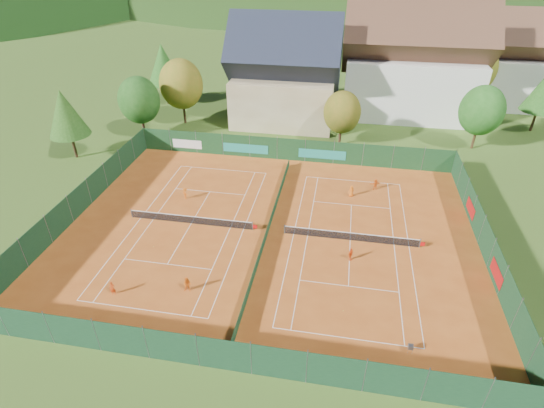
{
  "coord_description": "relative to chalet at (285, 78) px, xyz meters",
  "views": [
    {
      "loc": [
        6.28,
        -33.3,
        24.86
      ],
      "look_at": [
        0.0,
        2.0,
        2.0
      ],
      "focal_mm": 28.0,
      "sensor_mm": 36.0,
      "label": 1
    }
  ],
  "objects": [
    {
      "name": "fence_east",
      "position": [
        23.0,
        -29.95,
        -5.14
      ],
      "size": [
        0.09,
        32.0,
        3.0
      ],
      "color": "#14391F",
      "rests_on": "ground"
    },
    {
      "name": "tree_east_back",
      "position": [
        29.0,
        10.0,
        0.12
      ],
      "size": [
        7.15,
        7.15,
        10.86
      ],
      "color": "#462D19",
      "rests_on": "ground"
    },
    {
      "name": "player_right_near",
      "position": [
        11.04,
        -32.95,
        -5.96
      ],
      "size": [
        0.73,
        0.82,
        1.34
      ],
      "primitive_type": "imported",
      "rotation": [
        0.0,
        0.0,
        0.94
      ],
      "color": "#ED5615",
      "rests_on": "ground"
    },
    {
      "name": "court_markings_left",
      "position": [
        -5.0,
        -30.0,
        -6.61
      ],
      "size": [
        11.03,
        23.83,
        0.0
      ],
      "color": "white",
      "rests_on": "ground"
    },
    {
      "name": "player_right_far_a",
      "position": [
        10.9,
        -21.74,
        -5.96
      ],
      "size": [
        0.77,
        0.66,
        1.34
      ],
      "primitive_type": "imported",
      "rotation": [
        0.0,
        0.0,
        3.57
      ],
      "color": "orange",
      "rests_on": "ground"
    },
    {
      "name": "clay_pad",
      "position": [
        3.0,
        -30.0,
        -6.62
      ],
      "size": [
        40.0,
        32.0,
        0.01
      ],
      "primitive_type": "cube",
      "color": "#B4521A",
      "rests_on": "ground"
    },
    {
      "name": "hotel_block_b",
      "position": [
        33.0,
        14.0,
        -0.01
      ],
      "size": [
        17.28,
        10.0,
        15.5
      ],
      "color": "silver",
      "rests_on": "ground"
    },
    {
      "name": "loose_ball_0",
      "position": [
        -7.22,
        -34.27,
        -6.59
      ],
      "size": [
        0.07,
        0.07,
        0.07
      ],
      "primitive_type": "sphere",
      "color": "#CCD833",
      "rests_on": "ground"
    },
    {
      "name": "tree_west_mid",
      "position": [
        -15.0,
        -4.0,
        -0.56
      ],
      "size": [
        6.44,
        6.44,
        9.78
      ],
      "color": "#432A17",
      "rests_on": "ground"
    },
    {
      "name": "hotel_block_a",
      "position": [
        19.0,
        6.0,
        0.76
      ],
      "size": [
        21.6,
        11.0,
        17.25
      ],
      "color": "silver",
      "rests_on": "ground"
    },
    {
      "name": "tree_east_front",
      "position": [
        27.0,
        -6.0,
        -1.23
      ],
      "size": [
        5.72,
        5.72,
        8.69
      ],
      "color": "#4A321A",
      "rests_on": "ground"
    },
    {
      "name": "ball_hopper",
      "position": [
        15.4,
        -42.34,
        -6.07
      ],
      "size": [
        0.34,
        0.34,
        0.8
      ],
      "color": "slate",
      "rests_on": "ground"
    },
    {
      "name": "fence_west",
      "position": [
        -17.0,
        -30.0,
        -5.12
      ],
      "size": [
        0.04,
        32.0,
        3.0
      ],
      "color": "#13361D",
      "rests_on": "ground"
    },
    {
      "name": "chalet",
      "position": [
        0.0,
        0.0,
        0.0
      ],
      "size": [
        16.2,
        12.0,
        16.0
      ],
      "color": "beige",
      "rests_on": "ground"
    },
    {
      "name": "fence_north",
      "position": [
        2.54,
        -14.01,
        -5.16
      ],
      "size": [
        40.0,
        0.1,
        3.0
      ],
      "color": "#15391B",
      "rests_on": "ground"
    },
    {
      "name": "tennis_net_left",
      "position": [
        -4.85,
        -30.0,
        -6.12
      ],
      "size": [
        13.3,
        0.1,
        1.02
      ],
      "color": "#59595B",
      "rests_on": "ground"
    },
    {
      "name": "player_left_near",
      "position": [
        -7.89,
        -40.7,
        -5.97
      ],
      "size": [
        0.53,
        0.41,
        1.3
      ],
      "primitive_type": "imported",
      "rotation": [
        0.0,
        0.0,
        0.23
      ],
      "color": "#D04512",
      "rests_on": "ground"
    },
    {
      "name": "player_left_far",
      "position": [
        -7.21,
        -25.47,
        -5.95
      ],
      "size": [
        1.0,
        0.9,
        1.34
      ],
      "primitive_type": "imported",
      "rotation": [
        0.0,
        0.0,
        2.55
      ],
      "color": "orange",
      "rests_on": "ground"
    },
    {
      "name": "tree_center",
      "position": [
        9.0,
        -8.0,
        -1.91
      ],
      "size": [
        5.01,
        5.01,
        7.6
      ],
      "color": "#452718",
      "rests_on": "ground"
    },
    {
      "name": "tree_east_mid",
      "position": [
        37.0,
        2.0,
        -0.56
      ],
      "size": [
        5.04,
        5.04,
        9.0
      ],
      "color": "#4C331B",
      "rests_on": "ground"
    },
    {
      "name": "player_right_far_b",
      "position": [
        13.57,
        -19.73,
        -5.96
      ],
      "size": [
        1.29,
        0.82,
        1.33
      ],
      "primitive_type": "imported",
      "rotation": [
        0.0,
        0.0,
        3.52
      ],
      "color": "orange",
      "rests_on": "ground"
    },
    {
      "name": "tree_west_back",
      "position": [
        -21.0,
        4.0,
        0.11
      ],
      "size": [
        5.6,
        5.6,
        10.0
      ],
      "color": "#482F1A",
      "rests_on": "ground"
    },
    {
      "name": "tree_west_side",
      "position": [
        -25.0,
        -18.0,
        -0.56
      ],
      "size": [
        5.04,
        5.04,
        9.0
      ],
      "color": "#412917",
      "rests_on": "ground"
    },
    {
      "name": "tennis_net_right",
      "position": [
        11.15,
        -30.0,
        -6.12
      ],
      "size": [
        13.3,
        0.1,
        1.02
      ],
      "color": "#59595B",
      "rests_on": "ground"
    },
    {
      "name": "tree_west_front",
      "position": [
        -19.0,
        -10.0,
        -1.23
      ],
      "size": [
        5.72,
        5.72,
        8.69
      ],
      "color": "#4E2C1B",
      "rests_on": "ground"
    },
    {
      "name": "mountain_backdrop",
      "position": [
        31.54,
        203.48,
        -46.26
      ],
      "size": [
        820.0,
        530.0,
        242.0
      ],
      "color": "black",
      "rests_on": "ground"
    },
    {
      "name": "court_divider",
      "position": [
        3.0,
        -30.0,
        -6.12
      ],
      "size": [
        0.03,
        28.8,
        1.0
      ],
      "color": "#153B21",
      "rests_on": "ground"
    },
    {
      "name": "fence_south",
      "position": [
        3.0,
        -46.0,
        -5.12
      ],
      "size": [
        40.0,
        0.04,
        3.0
      ],
      "color": "#13351F",
      "rests_on": "ground"
    },
    {
      "name": "loose_ball_1",
      "position": [
        10.67,
        -39.28,
        -6.59
      ],
      "size": [
        0.07,
        0.07,
        0.07
      ],
      "primitive_type": "sphere",
      "color": "#CCD833",
      "rests_on": "ground"
    },
    {
      "name": "ground",
      "position": [
        3.0,
        -30.0,
        -6.64
      ],
      "size": [
        600.0,
        600.0,
        0.0
      ],
      "primitive_type": "plane",
      "color": "#36561B",
      "rests_on": "ground"
    },
    {
      "name": "player_left_mid",
      "position": [
        -2.02,
        -39.29,
        -5.9
      ],
      "size": [
        0.73,
        0.58,
        1.44
      ],
      "primitive_type": "imported",
      "rotation": [
        0.0,
        0.0,
        0.06
      ],
      "color": "orange",
      "rests_on": "ground"
    },
    {
      "name": "court_markings_right",
      "position": [
        11.0,
        -30.0,
        -6.61
      ],
      "size": [
        11.03,
        23.83,
        0.0
      ],
      "color": "white",
      "rests_on": "ground"
    }
  ]
}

